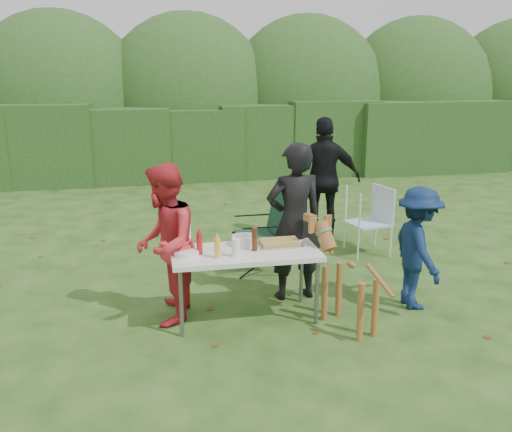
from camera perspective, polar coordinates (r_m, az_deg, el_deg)
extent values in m
plane|color=#1E4211|center=(5.61, 1.20, -11.53)|extent=(80.00, 80.00, 0.00)
cube|color=#23471C|center=(13.05, -6.45, 7.65)|extent=(22.00, 1.40, 1.70)
ellipsoid|color=#3D6628|center=(14.56, -7.11, 11.36)|extent=(20.00, 2.60, 3.20)
cube|color=silver|center=(5.51, -1.12, -3.94)|extent=(1.50, 0.70, 0.05)
cylinder|color=slate|center=(5.32, -7.87, -9.11)|extent=(0.04, 0.04, 0.69)
cylinder|color=slate|center=(5.55, 6.42, -8.01)|extent=(0.04, 0.04, 0.69)
cylinder|color=slate|center=(5.83, -8.23, -6.88)|extent=(0.04, 0.04, 0.69)
cylinder|color=slate|center=(6.04, 4.82, -5.98)|extent=(0.04, 0.04, 0.69)
imported|color=black|center=(6.00, 4.06, -0.65)|extent=(0.68, 0.48, 1.78)
imported|color=red|center=(5.53, -9.57, -2.95)|extent=(0.75, 0.89, 1.64)
imported|color=black|center=(8.22, 7.21, 3.86)|extent=(1.14, 0.60, 1.86)
imported|color=#0D1F47|center=(6.07, 16.65, -3.26)|extent=(0.53, 0.88, 1.34)
cube|color=#B7B7BA|center=(5.68, 2.51, -3.00)|extent=(0.45, 0.30, 0.02)
cube|color=#AC8C45|center=(5.67, 2.51, -2.73)|extent=(0.40, 0.26, 0.04)
cylinder|color=yellow|center=(5.28, -4.08, -3.40)|extent=(0.06, 0.06, 0.20)
cylinder|color=#A7181B|center=(5.41, -5.96, -2.89)|extent=(0.06, 0.06, 0.22)
cylinder|color=#47230F|center=(5.48, -0.15, -2.46)|extent=(0.06, 0.06, 0.24)
cylinder|color=white|center=(5.58, -7.48, -2.15)|extent=(0.12, 0.12, 0.26)
cylinder|color=white|center=(5.32, -2.15, -3.37)|extent=(0.08, 0.08, 0.18)
cylinder|color=silver|center=(5.67, -1.24, -2.59)|extent=(0.26, 0.26, 0.10)
cylinder|color=white|center=(5.39, -7.31, -3.93)|extent=(0.24, 0.24, 0.05)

